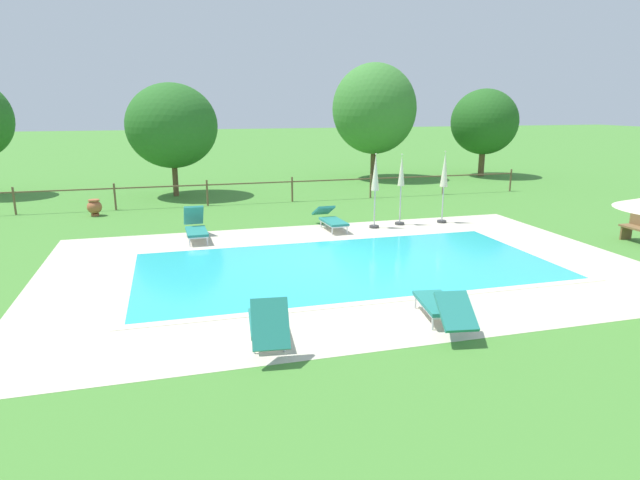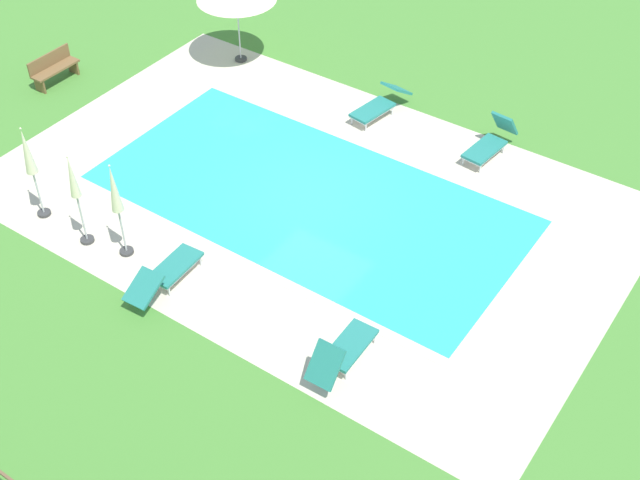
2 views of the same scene
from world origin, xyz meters
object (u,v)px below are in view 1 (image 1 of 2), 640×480
(sun_lounger_north_mid, at_px, (442,306))
(terracotta_urn_near_fence, at_px, (94,207))
(patio_umbrella_closed_row_west, at_px, (375,178))
(patio_umbrella_closed_row_mid_west, at_px, (444,175))
(sun_lounger_north_end, at_px, (268,324))
(sun_lounger_north_near_steps, at_px, (196,227))
(tree_west_mid, at_px, (172,126))
(tree_centre, at_px, (374,109))
(patio_umbrella_closed_row_centre, at_px, (401,178))
(sun_lounger_north_far, at_px, (331,219))
(tree_east_mid, at_px, (484,122))

(sun_lounger_north_mid, relative_size, terracotta_urn_near_fence, 3.42)
(patio_umbrella_closed_row_west, height_order, patio_umbrella_closed_row_mid_west, patio_umbrella_closed_row_mid_west)
(sun_lounger_north_end, distance_m, terracotta_urn_near_fence, 13.47)
(sun_lounger_north_near_steps, height_order, tree_west_mid, tree_west_mid)
(tree_centre, bearing_deg, patio_umbrella_closed_row_centre, -106.49)
(sun_lounger_north_far, distance_m, sun_lounger_north_end, 9.09)
(tree_west_mid, distance_m, tree_east_mid, 17.29)
(sun_lounger_north_near_steps, distance_m, patio_umbrella_closed_row_west, 5.99)
(patio_umbrella_closed_row_centre, distance_m, tree_east_mid, 14.68)
(sun_lounger_north_far, distance_m, tree_centre, 13.32)
(sun_lounger_north_near_steps, distance_m, tree_east_mid, 20.23)
(sun_lounger_north_near_steps, relative_size, patio_umbrella_closed_row_west, 0.76)
(terracotta_urn_near_fence, bearing_deg, tree_east_mid, 17.60)
(patio_umbrella_closed_row_mid_west, bearing_deg, terracotta_urn_near_fence, 159.07)
(patio_umbrella_closed_row_mid_west, distance_m, terracotta_urn_near_fence, 12.78)
(sun_lounger_north_mid, distance_m, sun_lounger_north_end, 3.32)
(sun_lounger_north_near_steps, relative_size, tree_west_mid, 0.38)
(terracotta_urn_near_fence, relative_size, tree_centre, 0.10)
(sun_lounger_north_far, bearing_deg, tree_east_mid, 41.37)
(sun_lounger_north_near_steps, distance_m, patio_umbrella_closed_row_mid_west, 8.54)
(patio_umbrella_closed_row_centre, height_order, tree_east_mid, tree_east_mid)
(patio_umbrella_closed_row_west, height_order, terracotta_urn_near_fence, patio_umbrella_closed_row_west)
(patio_umbrella_closed_row_mid_west, xyz_separation_m, terracotta_urn_near_fence, (-11.87, 4.54, -1.34))
(sun_lounger_north_mid, relative_size, sun_lounger_north_end, 1.12)
(sun_lounger_north_far, height_order, terracotta_urn_near_fence, sun_lounger_north_far)
(sun_lounger_north_far, bearing_deg, terracotta_urn_near_fence, 150.34)
(tree_east_mid, bearing_deg, patio_umbrella_closed_row_mid_west, -127.07)
(patio_umbrella_closed_row_west, xyz_separation_m, terracotta_urn_near_fence, (-9.28, 4.68, -1.34))
(sun_lounger_north_end, height_order, patio_umbrella_closed_row_centre, patio_umbrella_closed_row_centre)
(sun_lounger_north_near_steps, xyz_separation_m, sun_lounger_north_mid, (4.10, -8.01, -0.03))
(sun_lounger_north_mid, height_order, tree_west_mid, tree_west_mid)
(sun_lounger_north_near_steps, relative_size, terracotta_urn_near_fence, 3.08)
(sun_lounger_north_far, xyz_separation_m, tree_centre, (5.88, 11.45, 3.43))
(tree_west_mid, bearing_deg, sun_lounger_north_mid, -74.81)
(sun_lounger_north_end, distance_m, tree_east_mid, 25.06)
(sun_lounger_north_far, height_order, tree_west_mid, tree_west_mid)
(terracotta_urn_near_fence, bearing_deg, patio_umbrella_closed_row_mid_west, -20.93)
(patio_umbrella_closed_row_west, bearing_deg, terracotta_urn_near_fence, 153.25)
(tree_east_mid, bearing_deg, tree_centre, 174.47)
(terracotta_urn_near_fence, bearing_deg, sun_lounger_north_far, -29.66)
(sun_lounger_north_end, relative_size, tree_centre, 0.30)
(terracotta_urn_near_fence, bearing_deg, patio_umbrella_closed_row_west, -26.75)
(tree_centre, distance_m, tree_east_mid, 6.49)
(sun_lounger_north_end, bearing_deg, tree_centre, 64.37)
(terracotta_urn_near_fence, height_order, tree_west_mid, tree_west_mid)
(sun_lounger_north_end, distance_m, patio_umbrella_closed_row_centre, 10.41)
(sun_lounger_north_end, bearing_deg, sun_lounger_north_near_steps, 95.49)
(terracotta_urn_near_fence, distance_m, tree_east_mid, 21.28)
(patio_umbrella_closed_row_centre, bearing_deg, patio_umbrella_closed_row_mid_west, -3.34)
(sun_lounger_north_mid, height_order, patio_umbrella_closed_row_west, patio_umbrella_closed_row_west)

